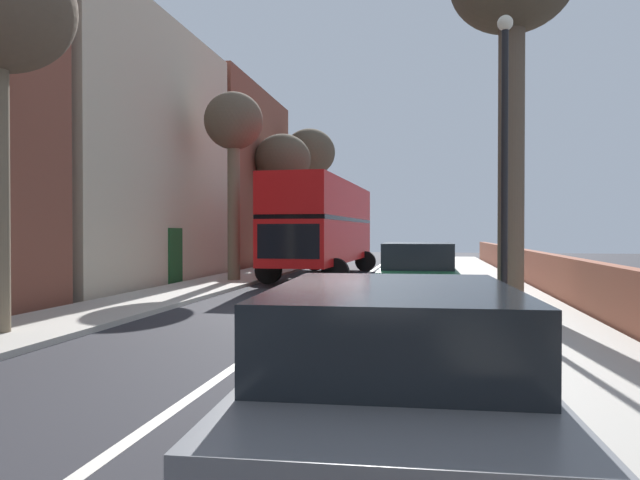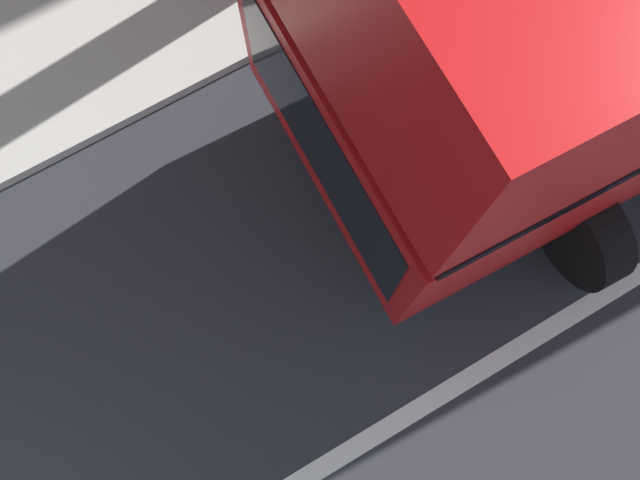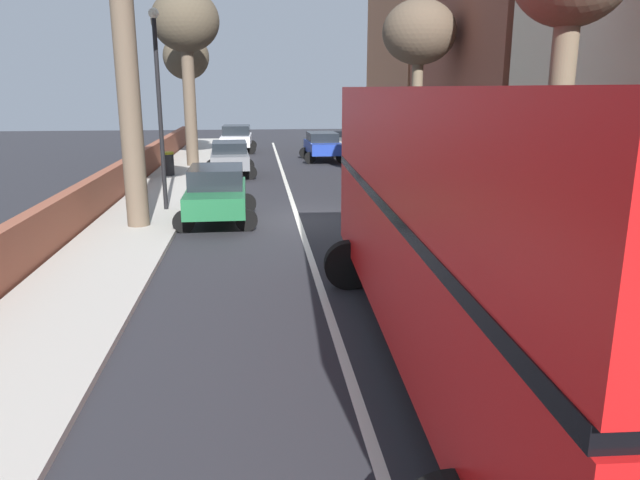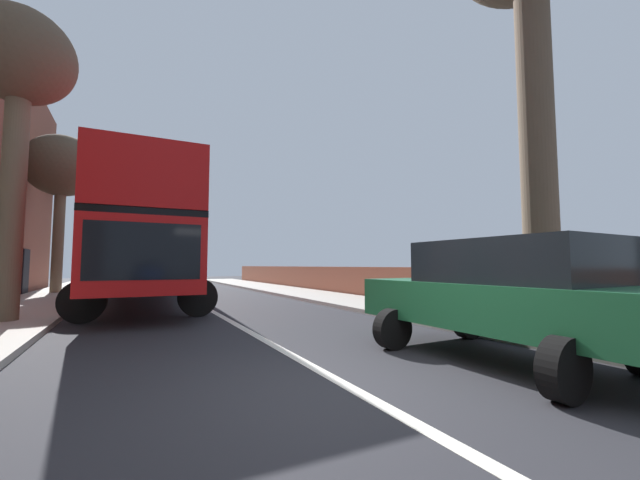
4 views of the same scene
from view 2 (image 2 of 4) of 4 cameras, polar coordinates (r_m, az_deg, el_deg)
The scene contains 0 objects.
Camera 2 is at (-0.36, 4.10, 5.99)m, focal length 38.32 mm.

